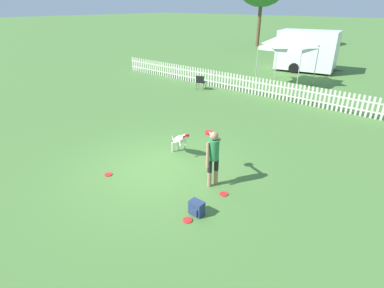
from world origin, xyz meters
name	(u,v)px	position (x,y,z in m)	size (l,w,h in m)	color
ground_plane	(157,169)	(0.00, 0.00, 0.00)	(240.00, 240.00, 0.00)	#4C7A38
handler_person	(213,152)	(1.72, 0.40, 0.95)	(0.80, 0.87, 1.53)	tan
leaping_dog	(180,140)	(-0.08, 1.08, 0.53)	(1.13, 0.56, 0.92)	beige
frisbee_near_handler	(224,194)	(2.23, 0.21, 0.01)	(0.21, 0.21, 0.02)	red
frisbee_near_dog	(108,175)	(-0.79, -1.12, 0.01)	(0.21, 0.21, 0.02)	red
frisbee_midfield	(187,220)	(2.19, -1.14, 0.01)	(0.21, 0.21, 0.02)	red
backpack_on_grass	(196,208)	(2.20, -0.84, 0.17)	(0.33, 0.26, 0.34)	navy
picket_fence	(288,92)	(0.00, 8.79, 0.47)	(23.65, 0.04, 0.93)	beige
folding_chair_blue_left	(201,81)	(-4.62, 7.74, 0.48)	(0.60, 0.61, 0.80)	#333338
canopy_tent_main	(290,40)	(-1.57, 11.89, 2.50)	(2.55, 2.55, 2.99)	#B2B2B2
equipment_trailer	(307,50)	(-2.25, 16.60, 1.43)	(4.80, 2.96, 2.73)	white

